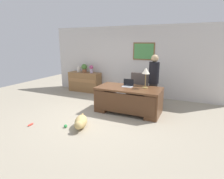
% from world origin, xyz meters
% --- Properties ---
extents(ground_plane, '(12.00, 12.00, 0.00)m').
position_xyz_m(ground_plane, '(0.00, 0.00, 0.00)').
color(ground_plane, '#9E937F').
extents(back_wall, '(7.00, 0.16, 2.70)m').
position_xyz_m(back_wall, '(0.00, 2.60, 1.35)').
color(back_wall, silver).
rests_on(back_wall, ground_plane).
extents(desk, '(1.91, 0.96, 0.77)m').
position_xyz_m(desk, '(0.58, 0.63, 0.42)').
color(desk, brown).
rests_on(desk, ground_plane).
extents(credenza, '(1.41, 0.50, 0.83)m').
position_xyz_m(credenza, '(-2.00, 2.25, 0.42)').
color(credenza, olive).
rests_on(credenza, ground_plane).
extents(armchair, '(0.60, 0.59, 1.06)m').
position_xyz_m(armchair, '(0.60, 1.55, 0.48)').
color(armchair, '#564C47').
rests_on(armchair, ground_plane).
extents(person_standing, '(0.32, 0.32, 1.71)m').
position_xyz_m(person_standing, '(1.16, 1.35, 0.89)').
color(person_standing, '#262323').
rests_on(person_standing, ground_plane).
extents(dog_lying, '(0.51, 0.71, 0.30)m').
position_xyz_m(dog_lying, '(-0.12, -0.88, 0.16)').
color(dog_lying, tan).
rests_on(dog_lying, ground_plane).
extents(laptop, '(0.32, 0.22, 0.22)m').
position_xyz_m(laptop, '(0.51, 0.77, 0.83)').
color(laptop, '#B2B5BA').
rests_on(laptop, desk).
extents(desk_lamp, '(0.22, 0.22, 0.61)m').
position_xyz_m(desk_lamp, '(1.04, 0.80, 1.25)').
color(desk_lamp, '#9E8447').
rests_on(desk_lamp, desk).
extents(vase_with_flowers, '(0.17, 0.17, 0.33)m').
position_xyz_m(vase_with_flowers, '(-1.66, 2.25, 1.01)').
color(vase_with_flowers, '#C1AFD1').
rests_on(vase_with_flowers, credenza).
extents(vase_empty, '(0.14, 0.14, 0.24)m').
position_xyz_m(vase_empty, '(-2.30, 2.25, 0.95)').
color(vase_empty, silver).
rests_on(vase_empty, credenza).
extents(potted_plant, '(0.24, 0.24, 0.36)m').
position_xyz_m(potted_plant, '(-2.01, 2.25, 1.03)').
color(potted_plant, brown).
rests_on(potted_plant, credenza).
extents(dog_toy_ball, '(0.08, 0.08, 0.08)m').
position_xyz_m(dog_toy_ball, '(-0.48, -1.04, 0.04)').
color(dog_toy_ball, green).
rests_on(dog_toy_ball, ground_plane).
extents(dog_toy_bone, '(0.05, 0.19, 0.05)m').
position_xyz_m(dog_toy_bone, '(-1.38, -1.30, 0.03)').
color(dog_toy_bone, '#E53F33').
rests_on(dog_toy_bone, ground_plane).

